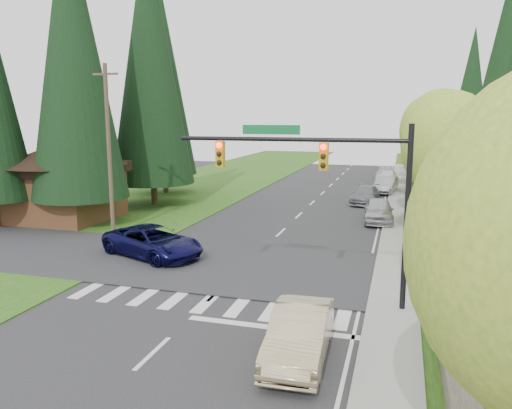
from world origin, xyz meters
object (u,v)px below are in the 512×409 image
at_px(parked_car_b, 365,195).
at_px(parked_car_c, 386,184).
at_px(suv_navy, 153,242).
at_px(parked_car_a, 379,211).
at_px(parked_car_d, 388,177).
at_px(sedan_champagne, 300,333).
at_px(parked_car_e, 385,174).

height_order(parked_car_b, parked_car_c, parked_car_c).
height_order(suv_navy, parked_car_a, parked_car_a).
xyz_separation_m(parked_car_c, parked_car_d, (0.00, 6.34, -0.06)).
bearing_deg(parked_car_c, parked_car_a, -83.91).
height_order(parked_car_a, parked_car_d, parked_car_a).
xyz_separation_m(parked_car_b, parked_car_c, (1.40, 6.22, 0.10)).
bearing_deg(parked_car_b, parked_car_a, -74.48).
xyz_separation_m(parked_car_a, parked_car_d, (0.00, 19.80, -0.05)).
bearing_deg(parked_car_d, parked_car_b, -93.19).
bearing_deg(parked_car_d, parked_car_c, -86.84).
relative_size(sedan_champagne, parked_car_a, 0.98).
relative_size(suv_navy, parked_car_a, 1.21).
bearing_deg(parked_car_c, parked_car_e, 98.32).
bearing_deg(suv_navy, parked_car_b, -2.96).
distance_m(parked_car_d, parked_car_e, 2.97).
bearing_deg(sedan_champagne, suv_navy, 135.08).
height_order(parked_car_b, parked_car_e, parked_car_e).
relative_size(suv_navy, parked_car_d, 1.29).
distance_m(parked_car_c, parked_car_e, 9.30).
xyz_separation_m(parked_car_c, parked_car_e, (-0.36, 9.29, -0.08)).
height_order(sedan_champagne, parked_car_c, parked_car_c).
relative_size(parked_car_a, parked_car_d, 1.07).
bearing_deg(parked_car_d, suv_navy, -105.29).
xyz_separation_m(sedan_champagne, parked_car_d, (1.30, 40.06, -0.01)).
xyz_separation_m(suv_navy, parked_car_d, (10.55, 31.62, -0.04)).
height_order(parked_car_d, parked_car_e, parked_car_d).
xyz_separation_m(parked_car_a, parked_car_c, (0.00, 13.46, 0.01)).
distance_m(parked_car_a, parked_car_b, 7.38).
distance_m(suv_navy, parked_car_d, 33.34).
bearing_deg(parked_car_b, parked_car_c, 81.89).
height_order(suv_navy, parked_car_e, suv_navy).
xyz_separation_m(suv_navy, parked_car_e, (10.19, 34.57, -0.06)).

